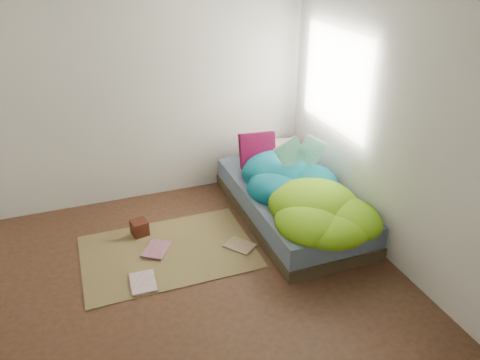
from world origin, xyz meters
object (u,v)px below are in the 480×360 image
(open_book, at_px, (302,143))
(floor_book_a, at_px, (130,285))
(floor_book_b, at_px, (146,248))
(bed, at_px, (291,203))
(wooden_box, at_px, (140,228))
(pillow_magenta, at_px, (257,150))

(open_book, distance_m, floor_book_a, 2.15)
(floor_book_a, relative_size, floor_book_b, 1.02)
(bed, height_order, floor_book_b, bed)
(wooden_box, xyz_separation_m, floor_book_b, (0.01, -0.28, -0.06))
(open_book, height_order, floor_book_b, open_book)
(pillow_magenta, xyz_separation_m, open_book, (0.24, -0.58, 0.28))
(pillow_magenta, distance_m, wooden_box, 1.57)
(bed, distance_m, floor_book_b, 1.57)
(pillow_magenta, bearing_deg, floor_book_a, -137.47)
(bed, xyz_separation_m, floor_book_a, (-1.79, -0.55, -0.15))
(floor_book_a, xyz_separation_m, floor_book_b, (0.22, 0.49, 0.00))
(bed, relative_size, pillow_magenta, 5.03)
(open_book, distance_m, floor_book_b, 1.86)
(bed, bearing_deg, floor_book_a, -162.81)
(wooden_box, relative_size, floor_book_a, 0.52)
(bed, xyz_separation_m, open_book, (0.12, 0.06, 0.65))
(floor_book_a, distance_m, floor_book_b, 0.54)
(bed, bearing_deg, open_book, 27.30)
(wooden_box, height_order, floor_book_b, wooden_box)
(open_book, relative_size, floor_book_b, 1.55)
(bed, distance_m, pillow_magenta, 0.75)
(open_book, bearing_deg, wooden_box, -178.34)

